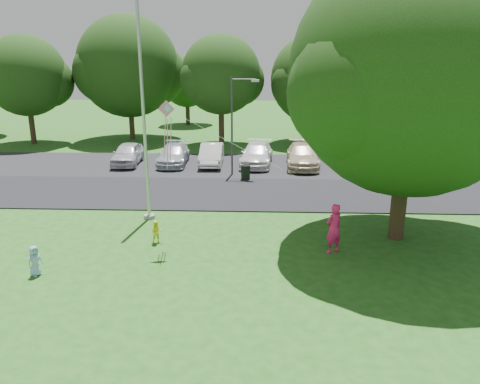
{
  "coord_description": "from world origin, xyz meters",
  "views": [
    {
      "loc": [
        1.46,
        -15.01,
        7.29
      ],
      "look_at": [
        0.7,
        4.0,
        1.6
      ],
      "focal_mm": 35.0,
      "sensor_mm": 36.0,
      "label": 1
    }
  ],
  "objects_px": {
    "big_tree": "(409,81)",
    "trash_can": "(246,173)",
    "street_lamp": "(236,117)",
    "kite": "(171,123)",
    "woman": "(334,229)",
    "child_yellow": "(157,232)",
    "child_blue": "(35,261)",
    "flagpole": "(144,128)"
  },
  "relations": [
    {
      "from": "child_yellow",
      "to": "child_blue",
      "type": "xyz_separation_m",
      "value": [
        -3.53,
        -2.93,
        0.06
      ]
    },
    {
      "from": "flagpole",
      "to": "woman",
      "type": "xyz_separation_m",
      "value": [
        7.81,
        -3.51,
        -3.2
      ]
    },
    {
      "from": "kite",
      "to": "child_blue",
      "type": "bearing_deg",
      "value": -156.34
    },
    {
      "from": "child_blue",
      "to": "woman",
      "type": "bearing_deg",
      "value": -46.27
    },
    {
      "from": "flagpole",
      "to": "big_tree",
      "type": "height_order",
      "value": "big_tree"
    },
    {
      "from": "child_blue",
      "to": "kite",
      "type": "relative_size",
      "value": 0.16
    },
    {
      "from": "flagpole",
      "to": "trash_can",
      "type": "height_order",
      "value": "flagpole"
    },
    {
      "from": "street_lamp",
      "to": "child_blue",
      "type": "distance_m",
      "value": 15.42
    },
    {
      "from": "street_lamp",
      "to": "kite",
      "type": "distance_m",
      "value": 11.32
    },
    {
      "from": "flagpole",
      "to": "street_lamp",
      "type": "xyz_separation_m",
      "value": [
        3.58,
        7.98,
        -0.6
      ]
    },
    {
      "from": "child_yellow",
      "to": "child_blue",
      "type": "bearing_deg",
      "value": -152.15
    },
    {
      "from": "street_lamp",
      "to": "trash_can",
      "type": "bearing_deg",
      "value": -57.22
    },
    {
      "from": "child_blue",
      "to": "flagpole",
      "type": "bearing_deg",
      "value": 7.46
    },
    {
      "from": "flagpole",
      "to": "child_blue",
      "type": "relative_size",
      "value": 9.36
    },
    {
      "from": "trash_can",
      "to": "woman",
      "type": "height_order",
      "value": "woman"
    },
    {
      "from": "flagpole",
      "to": "street_lamp",
      "type": "bearing_deg",
      "value": 65.85
    },
    {
      "from": "street_lamp",
      "to": "kite",
      "type": "xyz_separation_m",
      "value": [
        -1.81,
        -11.11,
        1.27
      ]
    },
    {
      "from": "flagpole",
      "to": "child_blue",
      "type": "distance_m",
      "value": 7.34
    },
    {
      "from": "child_blue",
      "to": "child_yellow",
      "type": "bearing_deg",
      "value": -19.28
    },
    {
      "from": "trash_can",
      "to": "child_yellow",
      "type": "distance_m",
      "value": 10.27
    },
    {
      "from": "trash_can",
      "to": "woman",
      "type": "bearing_deg",
      "value": -70.81
    },
    {
      "from": "street_lamp",
      "to": "woman",
      "type": "distance_m",
      "value": 12.52
    },
    {
      "from": "trash_can",
      "to": "big_tree",
      "type": "relative_size",
      "value": 0.08
    },
    {
      "from": "big_tree",
      "to": "trash_can",
      "type": "bearing_deg",
      "value": 125.47
    },
    {
      "from": "trash_can",
      "to": "kite",
      "type": "xyz_separation_m",
      "value": [
        -2.43,
        -9.96,
        4.39
      ]
    },
    {
      "from": "woman",
      "to": "child_blue",
      "type": "distance_m",
      "value": 10.63
    },
    {
      "from": "street_lamp",
      "to": "big_tree",
      "type": "distance_m",
      "value": 12.48
    },
    {
      "from": "child_yellow",
      "to": "kite",
      "type": "xyz_separation_m",
      "value": [
        0.8,
        -0.21,
        4.36
      ]
    },
    {
      "from": "woman",
      "to": "kite",
      "type": "relative_size",
      "value": 0.3
    },
    {
      "from": "street_lamp",
      "to": "child_yellow",
      "type": "height_order",
      "value": "street_lamp"
    },
    {
      "from": "flagpole",
      "to": "child_blue",
      "type": "height_order",
      "value": "flagpole"
    },
    {
      "from": "trash_can",
      "to": "child_yellow",
      "type": "relative_size",
      "value": 0.94
    },
    {
      "from": "street_lamp",
      "to": "woman",
      "type": "xyz_separation_m",
      "value": [
        4.23,
        -11.5,
        -2.6
      ]
    },
    {
      "from": "street_lamp",
      "to": "child_yellow",
      "type": "relative_size",
      "value": 6.24
    },
    {
      "from": "woman",
      "to": "kite",
      "type": "distance_m",
      "value": 7.18
    },
    {
      "from": "big_tree",
      "to": "kite",
      "type": "height_order",
      "value": "big_tree"
    },
    {
      "from": "big_tree",
      "to": "kite",
      "type": "bearing_deg",
      "value": -172.83
    },
    {
      "from": "big_tree",
      "to": "child_blue",
      "type": "bearing_deg",
      "value": -163.72
    },
    {
      "from": "woman",
      "to": "child_blue",
      "type": "height_order",
      "value": "woman"
    },
    {
      "from": "flagpole",
      "to": "street_lamp",
      "type": "height_order",
      "value": "flagpole"
    },
    {
      "from": "woman",
      "to": "child_yellow",
      "type": "xyz_separation_m",
      "value": [
        -6.83,
        0.6,
        -0.49
      ]
    },
    {
      "from": "kite",
      "to": "trash_can",
      "type": "bearing_deg",
      "value": 67.79
    }
  ]
}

